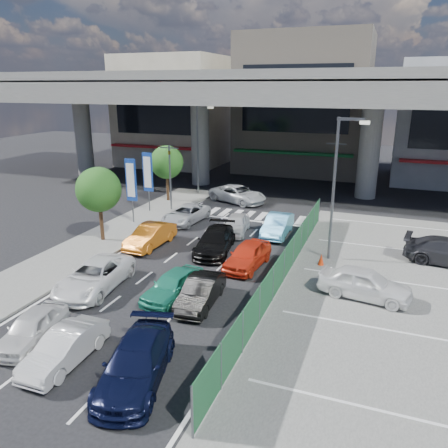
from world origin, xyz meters
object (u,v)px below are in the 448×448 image
at_px(sedan_white_mid_left, 94,276).
at_px(sedan_white_front_mid, 236,224).
at_px(crossing_wagon_silver, 238,194).
at_px(sedan_black_mid, 215,241).
at_px(minivan_navy_back, 136,363).
at_px(signboard_near, 131,182).
at_px(kei_truck_front_right, 278,225).
at_px(taxi_teal_mid, 173,285).
at_px(parked_sedan_white, 365,283).
at_px(traffic_light_right, 335,157).
at_px(traffic_cone, 321,259).
at_px(taxi_orange_right, 248,255).
at_px(taxi_orange_left, 150,236).
at_px(wagon_silver_front_left, 186,214).
at_px(hatch_black_mid_right, 201,292).
at_px(tree_near, 99,190).
at_px(street_lamp_right, 338,178).
at_px(traffic_light_left, 170,162).
at_px(tree_far, 167,162).
at_px(van_white_back_left, 32,328).
at_px(hatch_white_back_mid, 65,348).
at_px(signboard_far, 148,174).
at_px(street_lamp_left, 199,142).

xyz_separation_m(sedan_white_mid_left, sedan_white_front_mid, (3.66, 10.49, -0.05)).
height_order(sedan_white_mid_left, sedan_white_front_mid, sedan_white_mid_left).
bearing_deg(crossing_wagon_silver, sedan_black_mid, -146.33).
xyz_separation_m(minivan_navy_back, sedan_white_front_mid, (-1.97, 15.84, -0.05)).
distance_m(signboard_near, kei_truck_front_right, 10.73).
bearing_deg(taxi_teal_mid, minivan_navy_back, -67.15).
xyz_separation_m(crossing_wagon_silver, parked_sedan_white, (11.30, -14.69, 0.07)).
height_order(traffic_light_right, traffic_cone, traffic_light_right).
xyz_separation_m(signboard_near, taxi_orange_right, (10.18, -4.68, -2.37)).
distance_m(traffic_light_right, taxi_orange_left, 17.65).
bearing_deg(wagon_silver_front_left, hatch_black_mid_right, -55.62).
bearing_deg(signboard_near, traffic_light_right, 40.91).
xyz_separation_m(tree_near, taxi_orange_right, (9.98, -0.69, -2.70)).
xyz_separation_m(tree_near, kei_truck_front_right, (10.20, 5.16, -2.70)).
relative_size(taxi_teal_mid, sedan_white_front_mid, 1.03).
distance_m(minivan_navy_back, taxi_teal_mid, 6.10).
height_order(street_lamp_right, parked_sedan_white, street_lamp_right).
bearing_deg(traffic_light_left, tree_far, 122.62).
xyz_separation_m(hatch_black_mid_right, traffic_cone, (4.43, 6.51, -0.25)).
relative_size(van_white_back_left, taxi_teal_mid, 0.94).
distance_m(hatch_black_mid_right, taxi_orange_left, 8.37).
height_order(hatch_white_back_mid, parked_sedan_white, parked_sedan_white).
xyz_separation_m(traffic_light_left, sedan_white_mid_left, (3.02, -13.96, -3.25)).
relative_size(traffic_light_right, sedan_white_mid_left, 1.05).
relative_size(traffic_light_right, tree_near, 1.08).
height_order(signboard_far, van_white_back_left, signboard_far).
relative_size(hatch_white_back_mid, kei_truck_front_right, 0.89).
xyz_separation_m(signboard_far, taxi_orange_right, (10.58, -7.68, -2.37)).
height_order(street_lamp_left, parked_sedan_white, street_lamp_left).
relative_size(hatch_black_mid_right, sedan_white_front_mid, 1.02).
height_order(traffic_light_right, minivan_navy_back, traffic_light_right).
xyz_separation_m(van_white_back_left, taxi_teal_mid, (3.43, 5.27, 0.04)).
distance_m(tree_far, crossing_wagon_silver, 6.59).
relative_size(van_white_back_left, sedan_white_front_mid, 0.97).
xyz_separation_m(tree_near, minivan_navy_back, (9.45, -11.31, -2.70)).
xyz_separation_m(signboard_far, minivan_navy_back, (10.05, -18.31, -2.37)).
height_order(tree_near, minivan_navy_back, tree_near).
bearing_deg(street_lamp_right, minivan_navy_back, -109.52).
bearing_deg(sedan_white_front_mid, hatch_black_mid_right, -87.95).
bearing_deg(van_white_back_left, tree_near, 102.38).
xyz_separation_m(sedan_white_mid_left, traffic_cone, (9.93, 6.86, -0.31)).
relative_size(taxi_orange_left, sedan_black_mid, 0.88).
xyz_separation_m(traffic_light_left, signboard_far, (-1.40, -1.01, -0.87)).
bearing_deg(hatch_white_back_mid, sedan_white_front_mid, 85.88).
bearing_deg(street_lamp_right, taxi_teal_mid, -130.43).
height_order(tree_near, sedan_white_front_mid, tree_near).
relative_size(traffic_light_right, hatch_black_mid_right, 1.37).
distance_m(street_lamp_left, traffic_cone, 19.02).
relative_size(taxi_orange_left, sedan_white_front_mid, 1.12).
height_order(tree_far, hatch_black_mid_right, tree_far).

